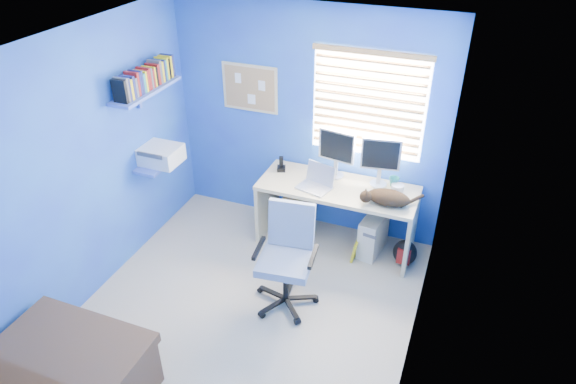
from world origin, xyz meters
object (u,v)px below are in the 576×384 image
at_px(desk, 336,216).
at_px(office_chair, 287,269).
at_px(laptop, 314,179).
at_px(cat, 388,198).
at_px(tower_pc, 373,234).

height_order(desk, office_chair, office_chair).
bearing_deg(desk, office_chair, -99.78).
xyz_separation_m(laptop, office_chair, (0.05, -0.89, -0.48)).
height_order(cat, office_chair, office_chair).
relative_size(laptop, office_chair, 0.33).
distance_m(laptop, office_chair, 1.01).
distance_m(desk, laptop, 0.54).
distance_m(tower_pc, office_chair, 1.20).
relative_size(cat, office_chair, 0.43).
relative_size(tower_pc, office_chair, 0.45).
bearing_deg(laptop, cat, 13.71).
distance_m(laptop, cat, 0.78).
distance_m(cat, tower_pc, 0.63).
height_order(desk, cat, cat).
bearing_deg(office_chair, tower_pc, 60.12).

